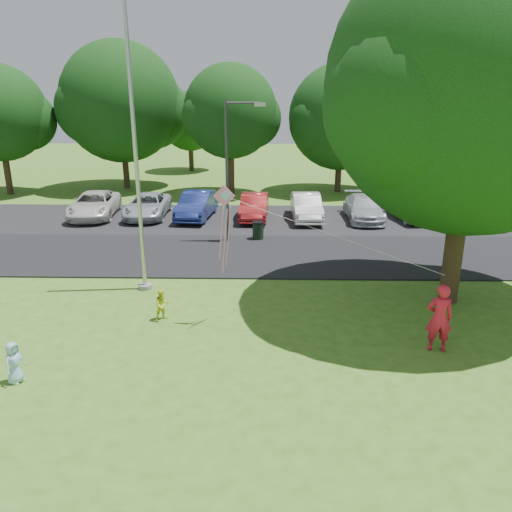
{
  "coord_description": "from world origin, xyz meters",
  "views": [
    {
      "loc": [
        0.89,
        -11.78,
        6.75
      ],
      "look_at": [
        0.55,
        4.0,
        1.6
      ],
      "focal_mm": 35.0,
      "sensor_mm": 36.0,
      "label": 1
    }
  ],
  "objects_px": {
    "woman": "(439,318)",
    "child_blue": "(14,363)",
    "big_tree": "(472,93)",
    "kite": "(228,212)",
    "child_yellow": "(162,305)",
    "street_lamp": "(232,159)",
    "trash_can": "(258,231)",
    "flagpole": "(137,174)"
  },
  "relations": [
    {
      "from": "trash_can",
      "to": "big_tree",
      "type": "relative_size",
      "value": 0.08
    },
    {
      "from": "kite",
      "to": "child_blue",
      "type": "bearing_deg",
      "value": -143.04
    },
    {
      "from": "woman",
      "to": "child_blue",
      "type": "xyz_separation_m",
      "value": [
        -10.81,
        -1.85,
        -0.43
      ]
    },
    {
      "from": "flagpole",
      "to": "kite",
      "type": "bearing_deg",
      "value": -39.93
    },
    {
      "from": "kite",
      "to": "child_yellow",
      "type": "bearing_deg",
      "value": 178.08
    },
    {
      "from": "woman",
      "to": "child_blue",
      "type": "bearing_deg",
      "value": 13.65
    },
    {
      "from": "flagpole",
      "to": "woman",
      "type": "xyz_separation_m",
      "value": [
        9.09,
        -4.37,
        -3.19
      ]
    },
    {
      "from": "flagpole",
      "to": "trash_can",
      "type": "distance_m",
      "value": 8.43
    },
    {
      "from": "woman",
      "to": "big_tree",
      "type": "bearing_deg",
      "value": -108.74
    },
    {
      "from": "trash_can",
      "to": "woman",
      "type": "height_order",
      "value": "woman"
    },
    {
      "from": "street_lamp",
      "to": "trash_can",
      "type": "xyz_separation_m",
      "value": [
        1.18,
        0.27,
        -3.47
      ]
    },
    {
      "from": "flagpole",
      "to": "big_tree",
      "type": "xyz_separation_m",
      "value": [
        10.51,
        -0.96,
        2.59
      ]
    },
    {
      "from": "street_lamp",
      "to": "woman",
      "type": "height_order",
      "value": "street_lamp"
    },
    {
      "from": "child_yellow",
      "to": "street_lamp",
      "type": "bearing_deg",
      "value": 48.31
    },
    {
      "from": "child_blue",
      "to": "kite",
      "type": "relative_size",
      "value": 0.17
    },
    {
      "from": "flagpole",
      "to": "big_tree",
      "type": "height_order",
      "value": "big_tree"
    },
    {
      "from": "street_lamp",
      "to": "child_yellow",
      "type": "distance_m",
      "value": 9.55
    },
    {
      "from": "flagpole",
      "to": "big_tree",
      "type": "bearing_deg",
      "value": -5.24
    },
    {
      "from": "street_lamp",
      "to": "big_tree",
      "type": "height_order",
      "value": "big_tree"
    },
    {
      "from": "flagpole",
      "to": "woman",
      "type": "relative_size",
      "value": 5.14
    },
    {
      "from": "big_tree",
      "to": "child_yellow",
      "type": "bearing_deg",
      "value": -170.08
    },
    {
      "from": "child_blue",
      "to": "kite",
      "type": "bearing_deg",
      "value": -34.96
    },
    {
      "from": "street_lamp",
      "to": "kite",
      "type": "distance_m",
      "value": 8.94
    },
    {
      "from": "child_blue",
      "to": "kite",
      "type": "xyz_separation_m",
      "value": [
        5.01,
        3.46,
        2.98
      ]
    },
    {
      "from": "woman",
      "to": "flagpole",
      "type": "bearing_deg",
      "value": -21.73
    },
    {
      "from": "street_lamp",
      "to": "big_tree",
      "type": "bearing_deg",
      "value": -41.47
    },
    {
      "from": "flagpole",
      "to": "street_lamp",
      "type": "xyz_separation_m",
      "value": [
        2.81,
        6.17,
        -0.24
      ]
    },
    {
      "from": "big_tree",
      "to": "child_blue",
      "type": "xyz_separation_m",
      "value": [
        -12.23,
        -5.25,
        -6.22
      ]
    },
    {
      "from": "flagpole",
      "to": "street_lamp",
      "type": "relative_size",
      "value": 1.53
    },
    {
      "from": "trash_can",
      "to": "big_tree",
      "type": "height_order",
      "value": "big_tree"
    },
    {
      "from": "street_lamp",
      "to": "trash_can",
      "type": "distance_m",
      "value": 3.67
    },
    {
      "from": "woman",
      "to": "kite",
      "type": "height_order",
      "value": "kite"
    },
    {
      "from": "woman",
      "to": "child_yellow",
      "type": "xyz_separation_m",
      "value": [
        -7.92,
        1.77,
        -0.47
      ]
    },
    {
      "from": "street_lamp",
      "to": "trash_can",
      "type": "height_order",
      "value": "street_lamp"
    },
    {
      "from": "woman",
      "to": "child_yellow",
      "type": "relative_size",
      "value": 1.93
    },
    {
      "from": "flagpole",
      "to": "kite",
      "type": "height_order",
      "value": "flagpole"
    },
    {
      "from": "big_tree",
      "to": "child_blue",
      "type": "distance_m",
      "value": 14.69
    },
    {
      "from": "big_tree",
      "to": "woman",
      "type": "xyz_separation_m",
      "value": [
        -1.42,
        -3.41,
        -5.78
      ]
    },
    {
      "from": "child_yellow",
      "to": "kite",
      "type": "distance_m",
      "value": 3.69
    },
    {
      "from": "flagpole",
      "to": "street_lamp",
      "type": "bearing_deg",
      "value": 65.49
    },
    {
      "from": "flagpole",
      "to": "street_lamp",
      "type": "height_order",
      "value": "flagpole"
    },
    {
      "from": "child_blue",
      "to": "kite",
      "type": "distance_m",
      "value": 6.78
    }
  ]
}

